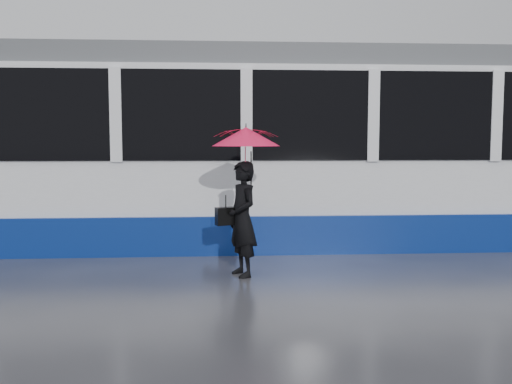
{
  "coord_description": "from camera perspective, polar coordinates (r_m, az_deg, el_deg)",
  "views": [
    {
      "loc": [
        -0.98,
        -7.61,
        1.79
      ],
      "look_at": [
        -0.45,
        0.2,
        1.1
      ],
      "focal_mm": 40.0,
      "sensor_mm": 36.0,
      "label": 1
    }
  ],
  "objects": [
    {
      "name": "umbrella",
      "position": [
        7.52,
        -1.0,
        4.22
      ],
      "size": [
        1.18,
        1.18,
        1.04
      ],
      "rotation": [
        0.0,
        0.0,
        0.39
      ],
      "color": "#DB1284",
      "rests_on": "ground"
    },
    {
      "name": "handbag",
      "position": [
        7.59,
        -3.04,
        -2.42
      ],
      "size": [
        0.3,
        0.21,
        0.42
      ],
      "rotation": [
        0.0,
        0.0,
        0.39
      ],
      "color": "black",
      "rests_on": "ground"
    },
    {
      "name": "tram",
      "position": [
        10.54,
        12.44,
        4.1
      ],
      "size": [
        26.0,
        2.56,
        3.35
      ],
      "color": "white",
      "rests_on": "ground"
    },
    {
      "name": "rails",
      "position": [
        10.32,
        1.67,
        -4.9
      ],
      "size": [
        34.0,
        1.51,
        0.02
      ],
      "color": "#3F3D38",
      "rests_on": "ground"
    },
    {
      "name": "ground",
      "position": [
        7.88,
        3.42,
        -8.1
      ],
      "size": [
        90.0,
        90.0,
        0.0
      ],
      "primitive_type": "plane",
      "color": "#2D2D32",
      "rests_on": "ground"
    },
    {
      "name": "woman",
      "position": [
        7.59,
        -1.37,
        -2.71
      ],
      "size": [
        0.55,
        0.66,
        1.54
      ],
      "primitive_type": "imported",
      "rotation": [
        0.0,
        0.0,
        -1.19
      ],
      "color": "black",
      "rests_on": "ground"
    }
  ]
}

